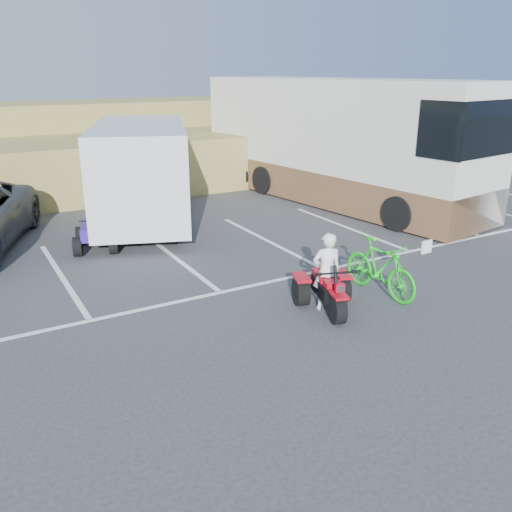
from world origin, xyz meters
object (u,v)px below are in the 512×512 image
cargo_trailer (142,170)px  quad_atv_blue (97,249)px  quad_atv_green (157,238)px  rv_motorhome (335,150)px  red_trike_atv (327,311)px  green_dirt_bike (380,268)px  rider (327,271)px

cargo_trailer → quad_atv_blue: (-1.94, -1.88, -1.58)m
quad_atv_blue → quad_atv_green: (1.67, 0.12, 0.00)m
cargo_trailer → rv_motorhome: bearing=17.0°
red_trike_atv → green_dirt_bike: (1.42, 0.17, 0.58)m
quad_atv_blue → red_trike_atv: bearing=-48.0°
rv_motorhome → green_dirt_bike: bearing=-129.0°
rv_motorhome → quad_atv_green: bearing=-176.9°
red_trike_atv → rider: 0.78m
cargo_trailer → quad_atv_blue: size_ratio=4.74×
rv_motorhome → quad_atv_blue: bearing=-178.2°
quad_atv_green → rider: bearing=-54.6°
rv_motorhome → rider: bearing=-136.1°
quad_atv_blue → green_dirt_bike: bearing=-37.2°
quad_atv_blue → quad_atv_green: quad_atv_green is taller
rider → quad_atv_blue: size_ratio=1.08×
green_dirt_bike → rv_motorhome: bearing=55.7°
red_trike_atv → quad_atv_blue: 6.70m
cargo_trailer → quad_atv_blue: 3.13m
red_trike_atv → rv_motorhome: (5.89, 7.54, 1.76)m
rv_motorhome → quad_atv_blue: size_ratio=8.14×
rider → cargo_trailer: size_ratio=0.23×
green_dirt_bike → rider: bearing=177.9°
quad_atv_blue → cargo_trailer: bearing=60.7°
rv_motorhome → quad_atv_blue: 9.07m
quad_atv_green → green_dirt_bike: bearing=-42.7°
rider → green_dirt_bike: (1.38, 0.02, -0.19)m
green_dirt_bike → quad_atv_blue: (-4.30, 5.88, -0.58)m
red_trike_atv → quad_atv_blue: bearing=133.6°
green_dirt_bike → rv_motorhome: size_ratio=0.17×
green_dirt_bike → quad_atv_green: (-2.63, 6.00, -0.58)m
green_dirt_bike → rv_motorhome: 8.70m
green_dirt_bike → quad_atv_blue: bearing=123.1°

